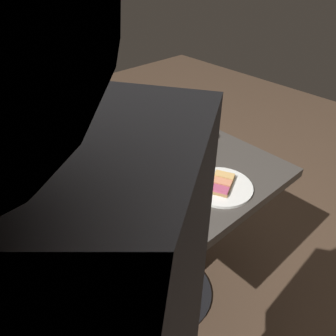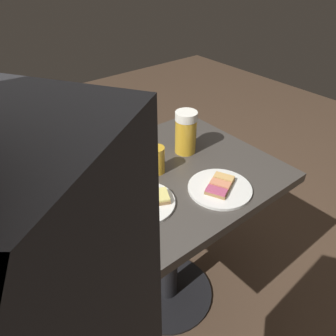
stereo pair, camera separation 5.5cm
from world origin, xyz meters
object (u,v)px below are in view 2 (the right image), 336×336
object	(u,v)px
plate_far	(220,188)
beer_glass_small	(157,160)
beer_mug	(186,132)
plate_near	(142,202)

from	to	relation	value
plate_far	beer_glass_small	distance (m)	0.25
beer_mug	plate_far	bearing A→B (deg)	-15.87
beer_mug	beer_glass_small	world-z (taller)	beer_mug
plate_near	beer_mug	xyz separation A→B (m)	(-0.16, 0.33, 0.08)
beer_mug	beer_glass_small	xyz separation A→B (m)	(0.04, -0.18, -0.03)
plate_near	beer_mug	distance (m)	0.37
beer_mug	beer_glass_small	size ratio (longest dim) A/B	1.67
plate_near	beer_glass_small	distance (m)	0.19
beer_mug	beer_glass_small	distance (m)	0.19
beer_mug	plate_near	bearing A→B (deg)	-64.16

